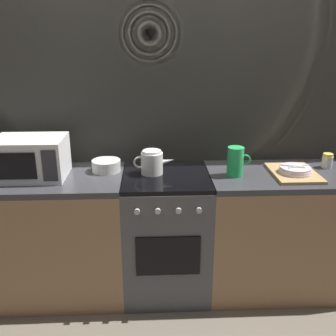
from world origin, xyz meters
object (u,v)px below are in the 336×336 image
object	(u,v)px
dish_pile	(294,172)
spice_jar	(327,161)
pitcher	(236,161)
microwave	(31,158)
kettle	(152,162)
mixing_bowl	(106,166)
stove_unit	(166,233)

from	to	relation	value
dish_pile	spice_jar	world-z (taller)	spice_jar
pitcher	microwave	bearing A→B (deg)	178.51
dish_pile	kettle	bearing A→B (deg)	175.73
dish_pile	spice_jar	distance (m)	0.32
dish_pile	spice_jar	size ratio (longest dim) A/B	3.81
kettle	dish_pile	size ratio (longest dim) A/B	0.71
pitcher	dish_pile	world-z (taller)	pitcher
kettle	mixing_bowl	size ratio (longest dim) A/B	1.42
kettle	pitcher	distance (m)	0.57
mixing_bowl	dish_pile	xyz separation A→B (m)	(1.29, -0.14, -0.02)
stove_unit	spice_jar	xyz separation A→B (m)	(1.16, 0.10, 0.50)
spice_jar	pitcher	bearing A→B (deg)	-169.22
microwave	pitcher	xyz separation A→B (m)	(1.37, -0.04, -0.03)
stove_unit	kettle	xyz separation A→B (m)	(-0.09, 0.03, 0.53)
stove_unit	pitcher	world-z (taller)	pitcher
microwave	stove_unit	bearing A→B (deg)	-0.35
dish_pile	spice_jar	xyz separation A→B (m)	(0.29, 0.14, 0.03)
stove_unit	pitcher	size ratio (longest dim) A/B	4.50
pitcher	dish_pile	size ratio (longest dim) A/B	0.50
kettle	dish_pile	world-z (taller)	kettle
microwave	spice_jar	world-z (taller)	microwave
mixing_bowl	dish_pile	size ratio (longest dim) A/B	0.50
dish_pile	mixing_bowl	bearing A→B (deg)	173.87
kettle	microwave	bearing A→B (deg)	-177.94
mixing_bowl	stove_unit	bearing A→B (deg)	-13.63
dish_pile	microwave	bearing A→B (deg)	178.60
microwave	mixing_bowl	distance (m)	0.50
pitcher	spice_jar	bearing A→B (deg)	10.78
dish_pile	stove_unit	bearing A→B (deg)	177.52
pitcher	dish_pile	xyz separation A→B (m)	(0.41, -0.01, -0.08)
stove_unit	pitcher	xyz separation A→B (m)	(0.47, -0.03, 0.55)
stove_unit	kettle	size ratio (longest dim) A/B	3.16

